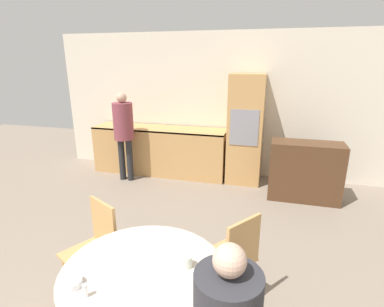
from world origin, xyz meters
TOP-DOWN VIEW (x-y plane):
  - wall_back at (0.00, 5.44)m, footprint 6.51×0.05m
  - kitchen_counter at (-1.14, 5.09)m, footprint 2.54×0.60m
  - oven_unit at (0.47, 5.10)m, footprint 0.59×0.59m
  - sideboard at (1.45, 4.59)m, footprint 1.07×0.45m
  - dining_table at (0.12, 1.53)m, footprint 1.14×1.14m
  - chair_far_left at (-0.57, 2.00)m, footprint 0.54×0.54m
  - chair_far_right at (0.68, 2.15)m, footprint 0.56×0.56m
  - person_standing at (-1.60, 4.58)m, footprint 0.35×0.35m
  - cup at (0.40, 1.63)m, footprint 0.08×0.08m
  - bowl_near at (-0.26, 1.26)m, footprint 0.15×0.15m
  - salt_shaker at (-0.11, 1.21)m, footprint 0.03×0.03m

SIDE VIEW (x-z plane):
  - sideboard at x=1.45m, z-range 0.00..0.92m
  - kitchen_counter at x=-1.14m, z-range 0.01..0.90m
  - chair_far_left at x=-0.57m, z-range 0.05..0.94m
  - chair_far_right at x=0.68m, z-range 0.05..0.94m
  - dining_table at x=0.12m, z-range 0.14..0.87m
  - bowl_near at x=-0.26m, z-range 0.72..0.77m
  - cup at x=0.40m, z-range 0.72..0.81m
  - salt_shaker at x=-0.11m, z-range 0.72..0.81m
  - oven_unit at x=0.47m, z-range 0.00..1.89m
  - person_standing at x=-1.60m, z-range 0.19..1.77m
  - wall_back at x=0.00m, z-range 0.00..2.60m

